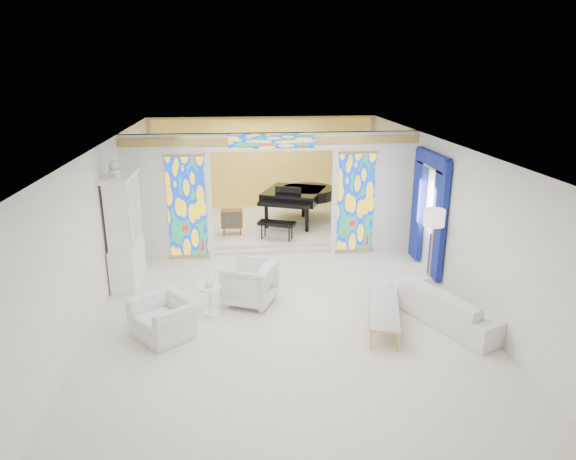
{
  "coord_description": "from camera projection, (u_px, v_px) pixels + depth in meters",
  "views": [
    {
      "loc": [
        -0.82,
        -9.97,
        4.47
      ],
      "look_at": [
        0.2,
        0.2,
        1.2
      ],
      "focal_mm": 32.0,
      "sensor_mm": 36.0,
      "label": 1
    }
  ],
  "objects": [
    {
      "name": "blue_drapes",
      "position": [
        429.0,
        203.0,
        11.4
      ],
      "size": [
        0.14,
        1.85,
        2.65
      ],
      "color": "navy",
      "rests_on": "wall_right"
    },
    {
      "name": "sofa",
      "position": [
        450.0,
        305.0,
        9.31
      ],
      "size": [
        1.77,
        2.45,
        0.67
      ],
      "primitive_type": "imported",
      "rotation": [
        0.0,
        0.0,
        2.0
      ],
      "color": "silver",
      "rests_on": "floor"
    },
    {
      "name": "floor_lamp",
      "position": [
        434.0,
        222.0,
        10.35
      ],
      "size": [
        0.46,
        0.46,
        1.73
      ],
      "rotation": [
        0.0,
        0.0,
        -0.09
      ],
      "color": "gold",
      "rests_on": "floor"
    },
    {
      "name": "chandelier",
      "position": [
        274.0,
        140.0,
        13.92
      ],
      "size": [
        0.48,
        0.48,
        0.3
      ],
      "primitive_type": "cylinder",
      "color": "gold",
      "rests_on": "ceiling"
    },
    {
      "name": "partition_wall",
      "position": [
        272.0,
        189.0,
        12.28
      ],
      "size": [
        7.0,
        0.22,
        3.0
      ],
      "color": "silver",
      "rests_on": "floor"
    },
    {
      "name": "stained_glass_transom",
      "position": [
        272.0,
        141.0,
        11.82
      ],
      "size": [
        2.0,
        0.04,
        0.34
      ],
      "primitive_type": "cube",
      "color": "gold",
      "rests_on": "partition_wall"
    },
    {
      "name": "grand_piano",
      "position": [
        300.0,
        195.0,
        14.6
      ],
      "size": [
        2.55,
        3.03,
        1.17
      ],
      "rotation": [
        0.0,
        0.0,
        -0.39
      ],
      "color": "black",
      "rests_on": "alcove_platform"
    },
    {
      "name": "armchair_right",
      "position": [
        250.0,
        283.0,
        10.03
      ],
      "size": [
        1.21,
        1.19,
        0.85
      ],
      "primitive_type": "imported",
      "rotation": [
        0.0,
        0.0,
        -1.97
      ],
      "color": "white",
      "rests_on": "floor"
    },
    {
      "name": "floor",
      "position": [
        280.0,
        287.0,
        10.89
      ],
      "size": [
        12.0,
        12.0,
        0.0
      ],
      "primitive_type": "plane",
      "color": "silver",
      "rests_on": "ground"
    },
    {
      "name": "gold_curtain_back",
      "position": [
        264.0,
        166.0,
        16.01
      ],
      "size": [
        6.7,
        0.1,
        2.9
      ],
      "primitive_type": "cube",
      "color": "gold",
      "rests_on": "wall_back"
    },
    {
      "name": "wall_left",
      "position": [
        102.0,
        224.0,
        10.1
      ],
      "size": [
        0.02,
        12.0,
        3.0
      ],
      "primitive_type": "cube",
      "color": "silver",
      "rests_on": "floor"
    },
    {
      "name": "coffee_table",
      "position": [
        384.0,
        309.0,
        9.11
      ],
      "size": [
        0.94,
        1.78,
        0.38
      ],
      "rotation": [
        0.0,
        0.0,
        -0.25
      ],
      "color": "silver",
      "rests_on": "floor"
    },
    {
      "name": "tv_console",
      "position": [
        232.0,
        219.0,
        13.62
      ],
      "size": [
        0.58,
        0.41,
        0.66
      ],
      "rotation": [
        0.0,
        0.0,
        -0.03
      ],
      "color": "brown",
      "rests_on": "alcove_platform"
    },
    {
      "name": "vase",
      "position": [
        209.0,
        282.0,
        9.52
      ],
      "size": [
        0.21,
        0.21,
        0.17
      ],
      "primitive_type": "imported",
      "rotation": [
        0.0,
        0.0,
        -0.31
      ],
      "color": "white",
      "rests_on": "side_table"
    },
    {
      "name": "ceiling",
      "position": [
        279.0,
        145.0,
        9.98
      ],
      "size": [
        7.0,
        12.0,
        0.02
      ],
      "primitive_type": "cube",
      "color": "white",
      "rests_on": "wall_back"
    },
    {
      "name": "wall_front",
      "position": [
        333.0,
        402.0,
        4.75
      ],
      "size": [
        7.0,
        0.02,
        3.0
      ],
      "primitive_type": "cube",
      "color": "silver",
      "rests_on": "floor"
    },
    {
      "name": "side_table",
      "position": [
        210.0,
        296.0,
        9.61
      ],
      "size": [
        0.53,
        0.53,
        0.56
      ],
      "rotation": [
        0.0,
        0.0,
        0.21
      ],
      "color": "white",
      "rests_on": "floor"
    },
    {
      "name": "stained_glass_left",
      "position": [
        187.0,
        207.0,
        12.09
      ],
      "size": [
        0.9,
        0.04,
        2.4
      ],
      "primitive_type": "cube",
      "color": "gold",
      "rests_on": "partition_wall"
    },
    {
      "name": "wall_right",
      "position": [
        445.0,
        214.0,
        10.77
      ],
      "size": [
        0.02,
        12.0,
        3.0
      ],
      "primitive_type": "cube",
      "color": "silver",
      "rests_on": "floor"
    },
    {
      "name": "wall_back",
      "position": [
        263.0,
        165.0,
        16.12
      ],
      "size": [
        7.0,
        0.02,
        3.0
      ],
      "primitive_type": "cube",
      "color": "silver",
      "rests_on": "floor"
    },
    {
      "name": "stained_glass_right",
      "position": [
        356.0,
        203.0,
        12.48
      ],
      "size": [
        0.9,
        0.04,
        2.4
      ],
      "primitive_type": "cube",
      "color": "gold",
      "rests_on": "partition_wall"
    },
    {
      "name": "armchair_left",
      "position": [
        164.0,
        318.0,
        8.83
      ],
      "size": [
        1.34,
        1.36,
        0.66
      ],
      "primitive_type": "imported",
      "rotation": [
        0.0,
        0.0,
        -0.87
      ],
      "color": "white",
      "rests_on": "floor"
    },
    {
      "name": "china_cabinet",
      "position": [
        125.0,
        230.0,
        10.79
      ],
      "size": [
        0.56,
        1.46,
        2.72
      ],
      "color": "white",
      "rests_on": "floor"
    },
    {
      "name": "alcove_platform",
      "position": [
        268.0,
        226.0,
        14.75
      ],
      "size": [
        6.8,
        3.8,
        0.18
      ],
      "primitive_type": "cube",
      "color": "silver",
      "rests_on": "floor"
    }
  ]
}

